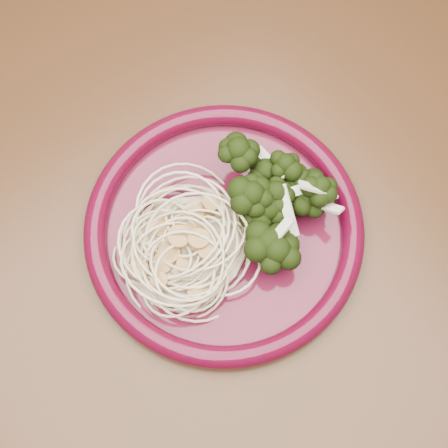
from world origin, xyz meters
name	(u,v)px	position (x,y,z in m)	size (l,w,h in m)	color
dining_table	(222,234)	(0.00, 0.00, 0.65)	(1.20, 0.80, 0.75)	#472814
dinner_plate	(224,228)	(-0.02, -0.03, 0.76)	(0.28, 0.28, 0.02)	#4D0E21
spaghetti_pile	(186,246)	(-0.06, -0.03, 0.77)	(0.12, 0.10, 0.03)	beige
scallop_cluster	(184,235)	(-0.06, -0.03, 0.80)	(0.10, 0.10, 0.03)	#AC8448
broccoli_pile	(270,194)	(0.03, -0.03, 0.78)	(0.09, 0.14, 0.05)	black
onion_garnish	(272,180)	(0.03, -0.03, 0.81)	(0.06, 0.09, 0.05)	beige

